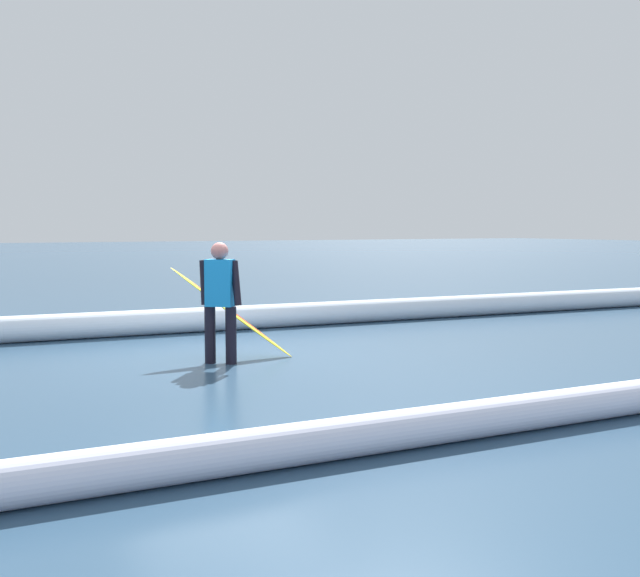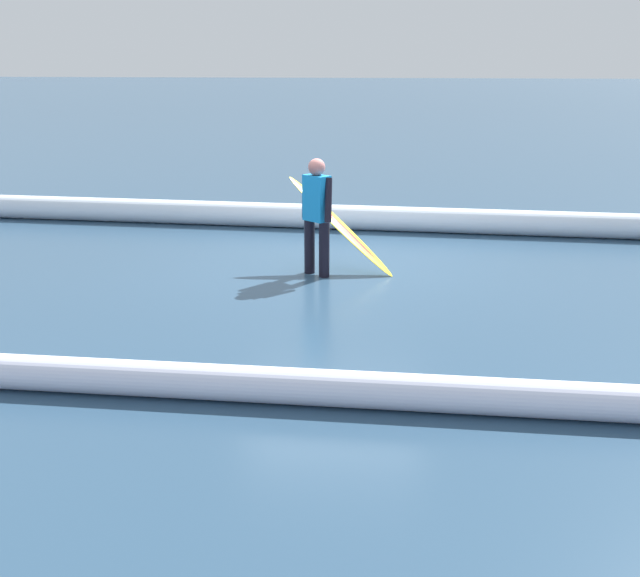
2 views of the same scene
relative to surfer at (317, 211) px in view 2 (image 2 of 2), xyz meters
name	(u,v)px [view 2 (image 2 of 2)]	position (x,y,z in m)	size (l,w,h in m)	color
ground_plane	(335,265)	(-0.21, -0.55, -0.86)	(153.04, 153.04, 0.00)	navy
surfer	(317,211)	(0.00, 0.00, 0.00)	(0.41, 0.46, 1.54)	black
surfboard	(340,226)	(-0.28, -0.32, -0.26)	(1.57, 0.92, 1.23)	yellow
wave_crest_foreground	(510,222)	(-2.85, -2.70, -0.66)	(0.40, 0.40, 21.17)	white
wave_crest_midground	(31,373)	(2.13, 4.02, -0.70)	(0.31, 0.31, 18.47)	white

